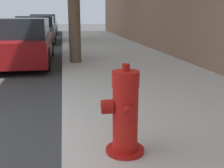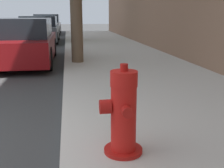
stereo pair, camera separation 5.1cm
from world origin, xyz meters
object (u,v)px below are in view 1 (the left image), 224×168
(parked_car_near, at_px, (19,42))
(parked_car_far, at_px, (44,25))
(fire_hydrant, at_px, (125,114))
(parked_car_mid, at_px, (37,30))

(parked_car_near, xyz_separation_m, parked_car_far, (-0.06, 12.70, 0.05))
(parked_car_near, distance_m, parked_car_far, 12.70)
(fire_hydrant, height_order, parked_car_mid, parked_car_mid)
(fire_hydrant, distance_m, parked_car_far, 18.98)
(parked_car_mid, distance_m, parked_car_far, 6.16)
(fire_hydrant, bearing_deg, parked_car_near, 106.31)
(fire_hydrant, relative_size, parked_car_near, 0.20)
(fire_hydrant, xyz_separation_m, parked_car_far, (-1.87, 18.88, 0.16))
(parked_car_near, height_order, parked_car_mid, parked_car_mid)
(fire_hydrant, height_order, parked_car_near, parked_car_near)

